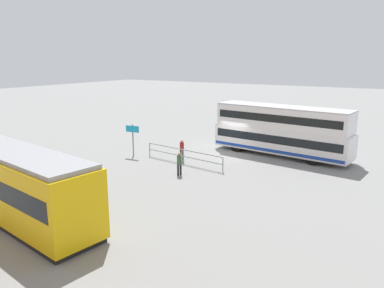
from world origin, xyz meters
TOP-DOWN VIEW (x-y plane):
  - ground_plane at (0.00, 0.00)m, footprint 160.00×160.00m
  - double_decker_bus at (-3.80, -1.87)m, footprint 11.30×3.82m
  - tram_yellow at (4.99, 16.35)m, footprint 14.72×4.60m
  - pedestrian_near_railing at (2.12, 3.61)m, footprint 0.41×0.41m
  - pedestrian_crossing at (0.27, 6.76)m, footprint 0.40×0.40m
  - pedestrian_railing at (1.59, 4.22)m, footprint 7.10×0.95m
  - info_sign at (6.25, 4.46)m, footprint 1.19×0.20m

SIDE VIEW (x-z plane):
  - ground_plane at x=0.00m, z-range 0.00..0.00m
  - pedestrian_railing at x=1.59m, z-range 0.20..1.28m
  - pedestrian_crossing at x=0.27m, z-range 0.11..1.70m
  - pedestrian_near_railing at x=2.12m, z-range 0.12..1.79m
  - info_sign at x=6.25m, z-range 0.50..3.06m
  - tram_yellow at x=4.99m, z-range 0.07..3.55m
  - double_decker_bus at x=-3.80m, z-range 0.04..4.04m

